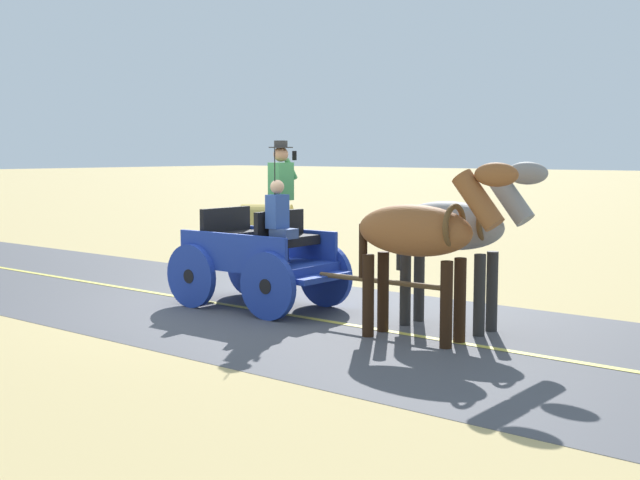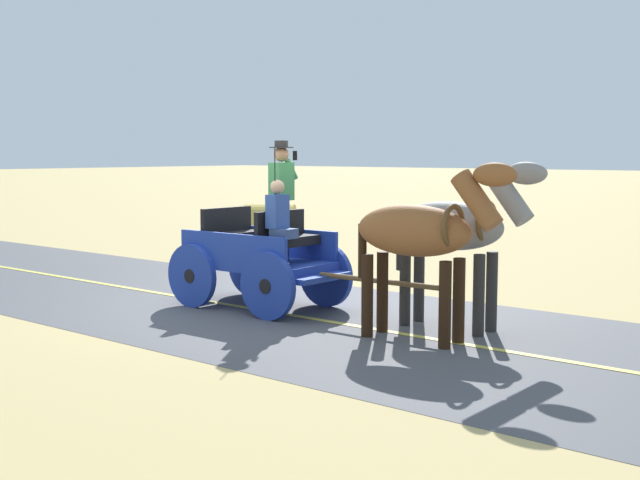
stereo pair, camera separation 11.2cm
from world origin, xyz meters
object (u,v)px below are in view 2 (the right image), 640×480
Objects in this scene: horse_drawn_carriage at (263,254)px; horse_off_side at (421,235)px; horse_near_side at (456,230)px; hay_bale at (270,231)px.

horse_off_side is (0.38, 3.04, 0.51)m from horse_drawn_carriage.
horse_drawn_carriage reaches higher than horse_off_side.
horse_near_side reaches higher than hay_bale.
horse_near_side is 7.95m from hay_bale.
horse_drawn_carriage is 3.10m from horse_off_side.
horse_near_side is 1.00× the size of horse_off_side.
horse_drawn_carriage is 3.76× the size of hay_bale.
horse_near_side is at bearing 61.14° from hay_bale.
hay_bale is at bearing -123.97° from horse_off_side.
horse_drawn_carriage is 3.10m from horse_near_side.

